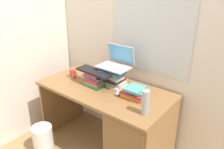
{
  "coord_description": "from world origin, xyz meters",
  "views": [
    {
      "loc": [
        1.37,
        -1.61,
        1.82
      ],
      "look_at": [
        0.1,
        0.0,
        0.93
      ],
      "focal_mm": 36.47,
      "sensor_mm": 36.0,
      "label": 1
    }
  ],
  "objects_px": {
    "desk": "(130,129)",
    "book_stack_keyboard_riser": "(95,79)",
    "keyboard": "(94,72)",
    "book_stack_tall": "(113,77)",
    "water_bottle": "(145,103)",
    "mug": "(73,73)",
    "laptop": "(116,62)",
    "book_stack_side": "(135,93)",
    "computer_mouse": "(119,93)",
    "wastebasket": "(43,139)"
  },
  "relations": [
    {
      "from": "laptop",
      "to": "water_bottle",
      "type": "height_order",
      "value": "laptop"
    },
    {
      "from": "desk",
      "to": "wastebasket",
      "type": "bearing_deg",
      "value": -151.26
    },
    {
      "from": "computer_mouse",
      "to": "water_bottle",
      "type": "xyz_separation_m",
      "value": [
        0.37,
        -0.14,
        0.09
      ]
    },
    {
      "from": "wastebasket",
      "to": "desk",
      "type": "bearing_deg",
      "value": 28.74
    },
    {
      "from": "book_stack_keyboard_riser",
      "to": "water_bottle",
      "type": "distance_m",
      "value": 0.71
    },
    {
      "from": "book_stack_keyboard_riser",
      "to": "book_stack_side",
      "type": "relative_size",
      "value": 0.93
    },
    {
      "from": "book_stack_side",
      "to": "water_bottle",
      "type": "height_order",
      "value": "water_bottle"
    },
    {
      "from": "laptop",
      "to": "mug",
      "type": "distance_m",
      "value": 0.56
    },
    {
      "from": "water_bottle",
      "to": "laptop",
      "type": "bearing_deg",
      "value": 149.44
    },
    {
      "from": "book_stack_tall",
      "to": "mug",
      "type": "height_order",
      "value": "book_stack_tall"
    },
    {
      "from": "book_stack_tall",
      "to": "book_stack_keyboard_riser",
      "type": "xyz_separation_m",
      "value": [
        -0.15,
        -0.12,
        -0.03
      ]
    },
    {
      "from": "book_stack_side",
      "to": "laptop",
      "type": "bearing_deg",
      "value": 158.54
    },
    {
      "from": "book_stack_side",
      "to": "wastebasket",
      "type": "xyz_separation_m",
      "value": [
        -0.85,
        -0.53,
        -0.64
      ]
    },
    {
      "from": "book_stack_tall",
      "to": "keyboard",
      "type": "bearing_deg",
      "value": -139.93
    },
    {
      "from": "computer_mouse",
      "to": "wastebasket",
      "type": "height_order",
      "value": "computer_mouse"
    },
    {
      "from": "book_stack_tall",
      "to": "water_bottle",
      "type": "relative_size",
      "value": 1.19
    },
    {
      "from": "water_bottle",
      "to": "book_stack_side",
      "type": "bearing_deg",
      "value": 138.51
    },
    {
      "from": "book_stack_tall",
      "to": "laptop",
      "type": "bearing_deg",
      "value": 94.14
    },
    {
      "from": "book_stack_keyboard_riser",
      "to": "computer_mouse",
      "type": "distance_m",
      "value": 0.33
    },
    {
      "from": "book_stack_keyboard_riser",
      "to": "desk",
      "type": "bearing_deg",
      "value": -1.07
    },
    {
      "from": "desk",
      "to": "book_stack_tall",
      "type": "height_order",
      "value": "book_stack_tall"
    },
    {
      "from": "desk",
      "to": "computer_mouse",
      "type": "distance_m",
      "value": 0.39
    },
    {
      "from": "book_stack_side",
      "to": "keyboard",
      "type": "bearing_deg",
      "value": -173.24
    },
    {
      "from": "desk",
      "to": "book_stack_keyboard_riser",
      "type": "bearing_deg",
      "value": 178.93
    },
    {
      "from": "computer_mouse",
      "to": "laptop",
      "type": "bearing_deg",
      "value": 134.19
    },
    {
      "from": "book_stack_tall",
      "to": "computer_mouse",
      "type": "distance_m",
      "value": 0.22
    },
    {
      "from": "keyboard",
      "to": "book_stack_tall",
      "type": "bearing_deg",
      "value": 43.36
    },
    {
      "from": "desk",
      "to": "book_stack_keyboard_riser",
      "type": "xyz_separation_m",
      "value": [
        -0.47,
        0.01,
        0.41
      ]
    },
    {
      "from": "computer_mouse",
      "to": "book_stack_side",
      "type": "bearing_deg",
      "value": 17.82
    },
    {
      "from": "desk",
      "to": "book_stack_side",
      "type": "height_order",
      "value": "book_stack_side"
    },
    {
      "from": "computer_mouse",
      "to": "wastebasket",
      "type": "relative_size",
      "value": 0.33
    },
    {
      "from": "book_stack_tall",
      "to": "book_stack_keyboard_riser",
      "type": "relative_size",
      "value": 1.13
    },
    {
      "from": "mug",
      "to": "laptop",
      "type": "bearing_deg",
      "value": 19.09
    },
    {
      "from": "keyboard",
      "to": "computer_mouse",
      "type": "xyz_separation_m",
      "value": [
        0.32,
        0.01,
        -0.14
      ]
    },
    {
      "from": "book_stack_keyboard_riser",
      "to": "keyboard",
      "type": "height_order",
      "value": "keyboard"
    },
    {
      "from": "mug",
      "to": "keyboard",
      "type": "bearing_deg",
      "value": -2.22
    },
    {
      "from": "book_stack_keyboard_riser",
      "to": "computer_mouse",
      "type": "xyz_separation_m",
      "value": [
        0.32,
        0.0,
        -0.05
      ]
    },
    {
      "from": "book_stack_side",
      "to": "water_bottle",
      "type": "distance_m",
      "value": 0.3
    },
    {
      "from": "laptop",
      "to": "water_bottle",
      "type": "xyz_separation_m",
      "value": [
        0.55,
        -0.32,
        -0.14
      ]
    },
    {
      "from": "book_stack_tall",
      "to": "mug",
      "type": "distance_m",
      "value": 0.51
    },
    {
      "from": "book_stack_tall",
      "to": "book_stack_keyboard_riser",
      "type": "bearing_deg",
      "value": -140.99
    },
    {
      "from": "computer_mouse",
      "to": "water_bottle",
      "type": "relative_size",
      "value": 0.47
    },
    {
      "from": "desk",
      "to": "water_bottle",
      "type": "xyz_separation_m",
      "value": [
        0.22,
        -0.13,
        0.45
      ]
    },
    {
      "from": "desk",
      "to": "laptop",
      "type": "bearing_deg",
      "value": 149.8
    },
    {
      "from": "book_stack_keyboard_riser",
      "to": "book_stack_side",
      "type": "bearing_deg",
      "value": 6.32
    },
    {
      "from": "book_stack_keyboard_riser",
      "to": "wastebasket",
      "type": "bearing_deg",
      "value": -128.24
    },
    {
      "from": "book_stack_tall",
      "to": "water_bottle",
      "type": "xyz_separation_m",
      "value": [
        0.54,
        -0.26,
        0.01
      ]
    },
    {
      "from": "keyboard",
      "to": "water_bottle",
      "type": "distance_m",
      "value": 0.71
    },
    {
      "from": "book_stack_keyboard_riser",
      "to": "water_bottle",
      "type": "height_order",
      "value": "water_bottle"
    },
    {
      "from": "book_stack_side",
      "to": "mug",
      "type": "bearing_deg",
      "value": -177.03
    }
  ]
}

